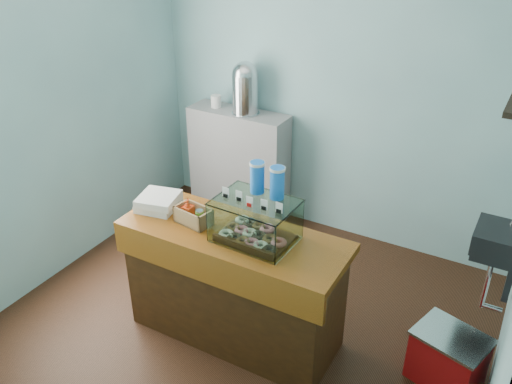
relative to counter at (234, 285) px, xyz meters
The scene contains 9 objects.
ground 0.52m from the counter, 90.00° to the left, with size 3.50×3.50×0.00m, color black.
room_shell 1.27m from the counter, 84.37° to the left, with size 3.54×3.04×2.82m.
counter is the anchor object (origin of this frame).
back_shelf 1.82m from the counter, 119.76° to the left, with size 1.00×0.32×1.10m, color gray.
display_case 0.62m from the counter, 11.63° to the left, with size 0.54×0.40×0.51m.
condiment_crate 0.59m from the counter, behind, with size 0.27×0.18×0.17m.
pastry_boxes 0.81m from the counter, behind, with size 0.33×0.33×0.11m.
coffee_urn 1.98m from the counter, 117.48° to the left, with size 0.27×0.27×0.50m.
red_cooler 1.53m from the counter, 11.89° to the left, with size 0.54×0.46×0.40m.
Camera 1 is at (1.65, -2.86, 2.90)m, focal length 38.00 mm.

